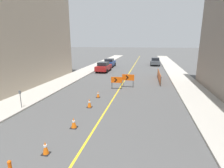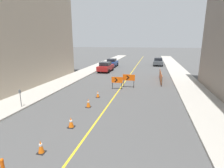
# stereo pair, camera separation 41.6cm
# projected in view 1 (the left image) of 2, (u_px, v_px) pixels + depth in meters

# --- Properties ---
(lane_stripe) EXTENTS (0.12, 62.91, 0.01)m
(lane_stripe) POSITION_uv_depth(u_px,v_px,m) (131.00, 70.00, 30.00)
(lane_stripe) COLOR gold
(lane_stripe) RESTS_ON ground_plane
(sidewalk_left) EXTENTS (3.05, 62.91, 0.13)m
(sidewalk_left) POSITION_uv_depth(u_px,v_px,m) (90.00, 69.00, 31.42)
(sidewalk_left) COLOR #ADA89E
(sidewalk_left) RESTS_ON ground_plane
(sidewalk_right) EXTENTS (3.05, 62.91, 0.13)m
(sidewalk_right) POSITION_uv_depth(u_px,v_px,m) (175.00, 72.00, 28.56)
(sidewalk_right) COLOR #ADA89E
(sidewalk_right) RESTS_ON ground_plane
(traffic_cone_third) EXTENTS (0.33, 0.33, 0.63)m
(traffic_cone_third) POSITION_uv_depth(u_px,v_px,m) (45.00, 148.00, 7.67)
(traffic_cone_third) COLOR black
(traffic_cone_third) RESTS_ON ground_plane
(traffic_cone_fourth) EXTENTS (0.39, 0.39, 0.63)m
(traffic_cone_fourth) POSITION_uv_depth(u_px,v_px,m) (74.00, 123.00, 10.03)
(traffic_cone_fourth) COLOR black
(traffic_cone_fourth) RESTS_ON ground_plane
(traffic_cone_fifth) EXTENTS (0.38, 0.38, 0.69)m
(traffic_cone_fifth) POSITION_uv_depth(u_px,v_px,m) (89.00, 103.00, 13.14)
(traffic_cone_fifth) COLOR black
(traffic_cone_fifth) RESTS_ON ground_plane
(traffic_cone_farthest) EXTENTS (0.33, 0.33, 0.59)m
(traffic_cone_farthest) POSITION_uv_depth(u_px,v_px,m) (98.00, 94.00, 15.49)
(traffic_cone_farthest) COLOR black
(traffic_cone_farthest) RESTS_ON ground_plane
(arrow_barricade_primary) EXTENTS (1.15, 0.16, 1.30)m
(arrow_barricade_primary) POSITION_uv_depth(u_px,v_px,m) (117.00, 80.00, 18.01)
(arrow_barricade_primary) COLOR #EF560C
(arrow_barricade_primary) RESTS_ON ground_plane
(arrow_barricade_secondary) EXTENTS (1.29, 0.10, 1.43)m
(arrow_barricade_secondary) POSITION_uv_depth(u_px,v_px,m) (128.00, 78.00, 18.71)
(arrow_barricade_secondary) COLOR #EF560C
(arrow_barricade_secondary) RESTS_ON ground_plane
(safety_mesh_fence) EXTENTS (0.10, 6.27, 1.11)m
(safety_mesh_fence) POSITION_uv_depth(u_px,v_px,m) (159.00, 76.00, 22.21)
(safety_mesh_fence) COLOR #EF560C
(safety_mesh_fence) RESTS_ON ground_plane
(parked_car_curb_near) EXTENTS (1.95, 4.34, 1.59)m
(parked_car_curb_near) POSITION_uv_depth(u_px,v_px,m) (104.00, 67.00, 28.62)
(parked_car_curb_near) COLOR maroon
(parked_car_curb_near) RESTS_ON ground_plane
(parked_car_curb_mid) EXTENTS (1.94, 4.34, 1.59)m
(parked_car_curb_mid) POSITION_uv_depth(u_px,v_px,m) (109.00, 63.00, 34.10)
(parked_car_curb_mid) COLOR navy
(parked_car_curb_mid) RESTS_ON ground_plane
(parked_car_curb_far) EXTENTS (1.94, 4.33, 1.59)m
(parked_car_curb_far) POSITION_uv_depth(u_px,v_px,m) (155.00, 61.00, 36.33)
(parked_car_curb_far) COLOR #474C51
(parked_car_curb_far) RESTS_ON ground_plane
(parking_meter_near_curb) EXTENTS (0.12, 0.11, 1.31)m
(parking_meter_near_curb) POSITION_uv_depth(u_px,v_px,m) (20.00, 95.00, 12.61)
(parking_meter_near_curb) COLOR #4C4C51
(parking_meter_near_curb) RESTS_ON sidewalk_left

